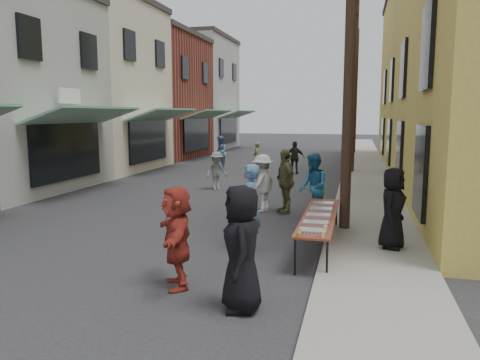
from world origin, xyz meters
The scene contains 27 objects.
ground centered at (0.00, 0.00, 0.00)m, with size 120.00×120.00×0.00m, color #28282B.
sidewalk centered at (5.00, 15.00, 0.05)m, with size 2.20×60.00×0.10m, color gray.
storefront_row centered at (-10.00, 14.96, 4.12)m, with size 8.00×37.00×9.00m.
utility_pole_near centered at (4.30, 3.00, 4.50)m, with size 0.26×0.26×9.00m, color #2D2116.
utility_pole_mid centered at (4.30, 15.00, 4.50)m, with size 0.26×0.26×9.00m, color #2D2116.
utility_pole_far centered at (4.30, 27.00, 4.50)m, with size 0.26×0.26×9.00m, color #2D2116.
serving_table centered at (3.80, 1.35, 0.71)m, with size 0.70×4.00×0.75m.
catering_tray_sausage centered at (3.80, -0.30, 0.79)m, with size 0.50×0.33×0.08m, color maroon.
catering_tray_foil_b centered at (3.80, 0.35, 0.79)m, with size 0.50×0.33×0.08m, color #B2B2B7.
catering_tray_buns centered at (3.80, 1.05, 0.79)m, with size 0.50×0.33×0.08m, color tan.
catering_tray_foil_d centered at (3.80, 1.75, 0.79)m, with size 0.50×0.33×0.08m, color #B2B2B7.
catering_tray_buns_end centered at (3.80, 2.45, 0.79)m, with size 0.50×0.33×0.08m, color tan.
condiment_jar_a centered at (3.58, -0.60, 0.79)m, with size 0.07×0.07×0.08m, color #A57F26.
condiment_jar_b centered at (3.58, -0.50, 0.79)m, with size 0.07×0.07×0.08m, color #A57F26.
condiment_jar_c centered at (3.58, -0.40, 0.79)m, with size 0.07×0.07×0.08m, color #A57F26.
cup_stack centered at (4.00, -0.55, 0.81)m, with size 0.08×0.08×0.12m, color tan.
guest_front_a centered at (2.92, -2.25, 0.96)m, with size 0.94×0.61×1.92m, color black.
guest_front_b centered at (2.33, 0.86, 0.94)m, with size 0.69×0.45×1.89m, color #496B8E.
guest_front_c centered at (3.40, 4.06, 0.94)m, with size 0.92×0.71×1.88m, color #236890.
guest_front_d centered at (1.81, 4.87, 0.87)m, with size 1.13×0.65×1.75m, color beige.
guest_front_e centered at (2.50, 4.86, 0.96)m, with size 1.13×0.47×1.93m, color brown.
guest_queue_back centered at (1.62, -1.59, 0.88)m, with size 1.63×0.52×1.76m, color #A03023.
server centered at (5.33, 1.42, 0.97)m, with size 0.85×0.55×1.73m, color black.
passerby_left centered at (-0.74, 8.50, 0.74)m, with size 0.96×0.55×1.49m, color slate.
passerby_mid centered at (1.61, 13.98, 0.81)m, with size 0.95×0.39×1.62m, color black.
passerby_right centered at (-0.52, 14.94, 0.75)m, with size 0.54×0.36×1.49m, color olive.
passerby_far centered at (-2.56, 15.13, 0.89)m, with size 0.86×0.67×1.78m, color #5679A7.
Camera 1 is at (4.55, -8.83, 2.96)m, focal length 35.00 mm.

